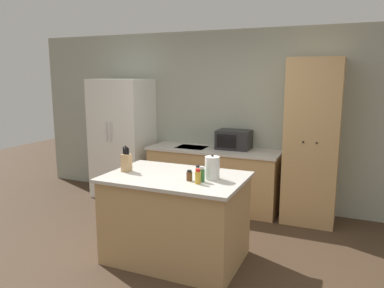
{
  "coord_description": "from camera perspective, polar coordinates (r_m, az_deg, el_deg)",
  "views": [
    {
      "loc": [
        1.54,
        -3.06,
        1.94
      ],
      "look_at": [
        -0.39,
        1.4,
        1.05
      ],
      "focal_mm": 35.0,
      "sensor_mm": 36.0,
      "label": 1
    }
  ],
  "objects": [
    {
      "name": "ground_plane",
      "position": [
        3.94,
        -3.05,
        -19.17
      ],
      "size": [
        14.0,
        14.0,
        0.0
      ],
      "primitive_type": "plane",
      "color": "#423021"
    },
    {
      "name": "wall_back",
      "position": [
        5.64,
        7.41,
        3.79
      ],
      "size": [
        7.2,
        0.06,
        2.6
      ],
      "color": "#9EA393",
      "rests_on": "ground_plane"
    },
    {
      "name": "refrigerator",
      "position": [
        6.14,
        -10.52,
        0.87
      ],
      "size": [
        0.88,
        0.71,
        1.89
      ],
      "color": "white",
      "rests_on": "ground_plane"
    },
    {
      "name": "back_counter",
      "position": [
        5.59,
        3.23,
        -5.16
      ],
      "size": [
        1.95,
        0.64,
        0.88
      ],
      "color": "tan",
      "rests_on": "ground_plane"
    },
    {
      "name": "pantry_cabinet",
      "position": [
        5.16,
        17.85,
        0.31
      ],
      "size": [
        0.67,
        0.62,
        2.17
      ],
      "color": "tan",
      "rests_on": "ground_plane"
    },
    {
      "name": "kitchen_island",
      "position": [
        4.04,
        -2.48,
        -11.09
      ],
      "size": [
        1.44,
        0.96,
        0.92
      ],
      "color": "tan",
      "rests_on": "ground_plane"
    },
    {
      "name": "microwave",
      "position": [
        5.48,
        6.39,
        0.67
      ],
      "size": [
        0.48,
        0.34,
        0.28
      ],
      "color": "#232326",
      "rests_on": "back_counter"
    },
    {
      "name": "knife_block",
      "position": [
        4.1,
        -9.96,
        -2.72
      ],
      "size": [
        0.09,
        0.09,
        0.29
      ],
      "color": "tan",
      "rests_on": "kitchen_island"
    },
    {
      "name": "spice_bottle_tall_dark",
      "position": [
        3.7,
        -0.41,
        -4.86
      ],
      "size": [
        0.06,
        0.06,
        0.11
      ],
      "color": "#563319",
      "rests_on": "kitchen_island"
    },
    {
      "name": "spice_bottle_short_red",
      "position": [
        3.66,
        1.49,
        -4.69
      ],
      "size": [
        0.06,
        0.06,
        0.15
      ],
      "color": "#337033",
      "rests_on": "kitchen_island"
    },
    {
      "name": "spice_bottle_amber_oil",
      "position": [
        3.86,
        0.94,
        -4.15
      ],
      "size": [
        0.06,
        0.06,
        0.11
      ],
      "color": "beige",
      "rests_on": "kitchen_island"
    },
    {
      "name": "spice_bottle_green_herb",
      "position": [
        3.6,
        0.9,
        -5.01
      ],
      "size": [
        0.06,
        0.06,
        0.15
      ],
      "color": "gold",
      "rests_on": "kitchen_island"
    },
    {
      "name": "kettle",
      "position": [
        3.75,
        3.11,
        -3.65
      ],
      "size": [
        0.15,
        0.15,
        0.25
      ],
      "color": "white",
      "rests_on": "kitchen_island"
    }
  ]
}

